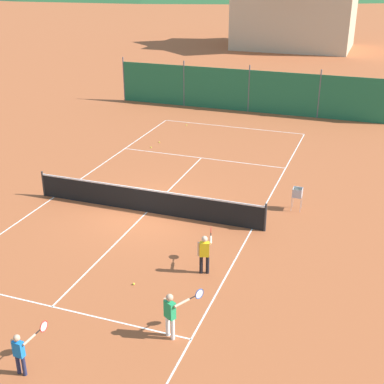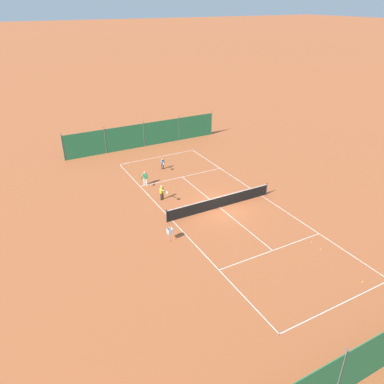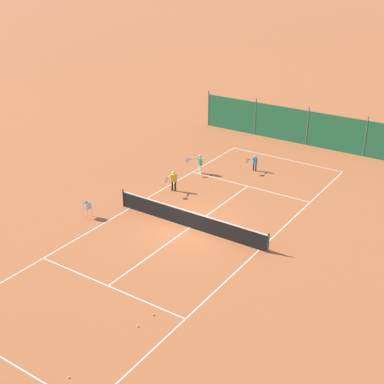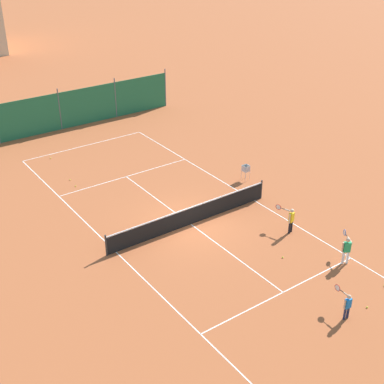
{
  "view_description": "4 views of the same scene",
  "coord_description": "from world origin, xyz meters",
  "px_view_note": "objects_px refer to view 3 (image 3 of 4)",
  "views": [
    {
      "loc": [
        7.8,
        -16.64,
        8.84
      ],
      "look_at": [
        1.94,
        -0.34,
        1.26
      ],
      "focal_mm": 50.0,
      "sensor_mm": 36.0,
      "label": 1
    },
    {
      "loc": [
        14.02,
        21.25,
        14.48
      ],
      "look_at": [
        1.68,
        -1.44,
        1.12
      ],
      "focal_mm": 35.0,
      "sensor_mm": 36.0,
      "label": 2
    },
    {
      "loc": [
        -13.87,
        20.54,
        13.53
      ],
      "look_at": [
        1.17,
        -1.96,
        1.01
      ],
      "focal_mm": 50.0,
      "sensor_mm": 36.0,
      "label": 3
    },
    {
      "loc": [
        -12.81,
        -18.11,
        13.6
      ],
      "look_at": [
        0.97,
        1.25,
        0.94
      ],
      "focal_mm": 50.0,
      "sensor_mm": 36.0,
      "label": 4
    }
  ],
  "objects_px": {
    "tennis_ball_service_box": "(210,189)",
    "player_near_service": "(173,180)",
    "tennis_ball_mid_court": "(69,377)",
    "tennis_ball_near_corner": "(153,315)",
    "tennis_ball_alley_right": "(138,326)",
    "ball_hopper": "(87,207)",
    "tennis_net": "(190,219)",
    "player_near_baseline": "(200,163)",
    "tennis_ball_alley_left": "(238,152)",
    "tennis_ball_by_net_right": "(215,163)",
    "tennis_ball_by_net_left": "(204,159)",
    "player_far_baseline": "(254,162)",
    "tennis_ball_far_corner": "(240,166)"
  },
  "relations": [
    {
      "from": "tennis_ball_service_box",
      "to": "player_near_service",
      "type": "bearing_deg",
      "value": 38.19
    },
    {
      "from": "tennis_ball_mid_court",
      "to": "tennis_ball_near_corner",
      "type": "relative_size",
      "value": 1.0
    },
    {
      "from": "tennis_ball_alley_right",
      "to": "ball_hopper",
      "type": "distance_m",
      "value": 9.93
    },
    {
      "from": "tennis_net",
      "to": "player_near_baseline",
      "type": "bearing_deg",
      "value": -60.9
    },
    {
      "from": "tennis_ball_alley_left",
      "to": "ball_hopper",
      "type": "xyz_separation_m",
      "value": [
        1.9,
        13.32,
        0.62
      ]
    },
    {
      "from": "tennis_ball_alley_right",
      "to": "tennis_ball_near_corner",
      "type": "bearing_deg",
      "value": -94.84
    },
    {
      "from": "tennis_ball_by_net_right",
      "to": "tennis_ball_near_corner",
      "type": "distance_m",
      "value": 16.75
    },
    {
      "from": "player_near_baseline",
      "to": "tennis_ball_by_net_left",
      "type": "height_order",
      "value": "player_near_baseline"
    },
    {
      "from": "player_near_baseline",
      "to": "tennis_ball_alley_left",
      "type": "height_order",
      "value": "player_near_baseline"
    },
    {
      "from": "tennis_ball_mid_court",
      "to": "tennis_ball_alley_left",
      "type": "height_order",
      "value": "same"
    },
    {
      "from": "player_near_service",
      "to": "tennis_ball_alley_right",
      "type": "height_order",
      "value": "player_near_service"
    },
    {
      "from": "player_near_baseline",
      "to": "tennis_ball_alley_left",
      "type": "distance_m",
      "value": 4.79
    },
    {
      "from": "player_far_baseline",
      "to": "tennis_ball_by_net_right",
      "type": "height_order",
      "value": "player_far_baseline"
    },
    {
      "from": "tennis_ball_service_box",
      "to": "tennis_ball_far_corner",
      "type": "bearing_deg",
      "value": -85.99
    },
    {
      "from": "tennis_ball_alley_right",
      "to": "tennis_ball_by_net_left",
      "type": "height_order",
      "value": "same"
    },
    {
      "from": "tennis_ball_far_corner",
      "to": "tennis_ball_alley_left",
      "type": "distance_m",
      "value": 2.65
    },
    {
      "from": "player_far_baseline",
      "to": "tennis_ball_service_box",
      "type": "relative_size",
      "value": 16.83
    },
    {
      "from": "tennis_ball_alley_left",
      "to": "player_far_baseline",
      "type": "bearing_deg",
      "value": 137.31
    },
    {
      "from": "tennis_ball_by_net_right",
      "to": "tennis_ball_near_corner",
      "type": "xyz_separation_m",
      "value": [
        -6.53,
        15.43,
        0.0
      ]
    },
    {
      "from": "tennis_ball_by_net_right",
      "to": "tennis_ball_alley_left",
      "type": "distance_m",
      "value": 2.69
    },
    {
      "from": "tennis_ball_alley_right",
      "to": "tennis_ball_near_corner",
      "type": "relative_size",
      "value": 1.0
    },
    {
      "from": "player_far_baseline",
      "to": "tennis_ball_far_corner",
      "type": "xyz_separation_m",
      "value": [
        1.13,
        -0.14,
        -0.62
      ]
    },
    {
      "from": "tennis_net",
      "to": "tennis_ball_service_box",
      "type": "bearing_deg",
      "value": -70.36
    },
    {
      "from": "tennis_ball_by_net_left",
      "to": "player_near_service",
      "type": "bearing_deg",
      "value": 103.45
    },
    {
      "from": "tennis_net",
      "to": "tennis_ball_by_net_right",
      "type": "xyz_separation_m",
      "value": [
        3.63,
        -8.5,
        -0.47
      ]
    },
    {
      "from": "player_near_service",
      "to": "tennis_ball_alley_left",
      "type": "height_order",
      "value": "player_near_service"
    },
    {
      "from": "player_near_baseline",
      "to": "tennis_ball_alley_left",
      "type": "xyz_separation_m",
      "value": [
        -0.19,
        -4.73,
        -0.72
      ]
    },
    {
      "from": "player_near_service",
      "to": "tennis_ball_service_box",
      "type": "relative_size",
      "value": 19.33
    },
    {
      "from": "tennis_ball_alley_right",
      "to": "tennis_ball_alley_left",
      "type": "relative_size",
      "value": 1.0
    },
    {
      "from": "tennis_net",
      "to": "tennis_ball_far_corner",
      "type": "xyz_separation_m",
      "value": [
        1.96,
        -8.96,
        -0.47
      ]
    },
    {
      "from": "tennis_ball_alley_left",
      "to": "tennis_net",
      "type": "bearing_deg",
      "value": 106.91
    },
    {
      "from": "tennis_ball_far_corner",
      "to": "player_near_baseline",
      "type": "bearing_deg",
      "value": 56.92
    },
    {
      "from": "tennis_ball_near_corner",
      "to": "ball_hopper",
      "type": "bearing_deg",
      "value": -30.32
    },
    {
      "from": "tennis_ball_alley_left",
      "to": "player_near_service",
      "type": "bearing_deg",
      "value": 89.94
    },
    {
      "from": "player_near_service",
      "to": "tennis_ball_by_net_left",
      "type": "xyz_separation_m",
      "value": [
        1.31,
        -5.48,
        -0.71
      ]
    },
    {
      "from": "tennis_net",
      "to": "tennis_ball_mid_court",
      "type": "distance_m",
      "value": 11.57
    },
    {
      "from": "tennis_ball_far_corner",
      "to": "tennis_ball_service_box",
      "type": "xyz_separation_m",
      "value": [
        -0.3,
        4.3,
        0.0
      ]
    },
    {
      "from": "player_near_service",
      "to": "tennis_ball_far_corner",
      "type": "height_order",
      "value": "player_near_service"
    },
    {
      "from": "tennis_net",
      "to": "tennis_ball_alley_right",
      "type": "distance_m",
      "value": 8.33
    },
    {
      "from": "tennis_ball_service_box",
      "to": "tennis_ball_alley_right",
      "type": "bearing_deg",
      "value": 109.73
    },
    {
      "from": "player_near_baseline",
      "to": "player_near_service",
      "type": "relative_size",
      "value": 1.02
    },
    {
      "from": "tennis_ball_mid_court",
      "to": "tennis_ball_far_corner",
      "type": "bearing_deg",
      "value": -77.39
    },
    {
      "from": "tennis_ball_alley_right",
      "to": "tennis_ball_by_net_left",
      "type": "bearing_deg",
      "value": -65.58
    },
    {
      "from": "tennis_ball_by_net_right",
      "to": "ball_hopper",
      "type": "relative_size",
      "value": 0.07
    },
    {
      "from": "tennis_ball_alley_left",
      "to": "tennis_ball_service_box",
      "type": "bearing_deg",
      "value": 104.91
    },
    {
      "from": "tennis_ball_far_corner",
      "to": "tennis_ball_by_net_left",
      "type": "xyz_separation_m",
      "value": [
        2.76,
        0.2,
        0.0
      ]
    },
    {
      "from": "tennis_ball_far_corner",
      "to": "tennis_ball_mid_court",
      "type": "relative_size",
      "value": 1.0
    },
    {
      "from": "tennis_ball_service_box",
      "to": "tennis_ball_alley_left",
      "type": "relative_size",
      "value": 1.0
    },
    {
      "from": "tennis_ball_by_net_right",
      "to": "tennis_ball_by_net_left",
      "type": "bearing_deg",
      "value": -13.63
    },
    {
      "from": "ball_hopper",
      "to": "tennis_ball_near_corner",
      "type": "bearing_deg",
      "value": 149.68
    }
  ]
}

